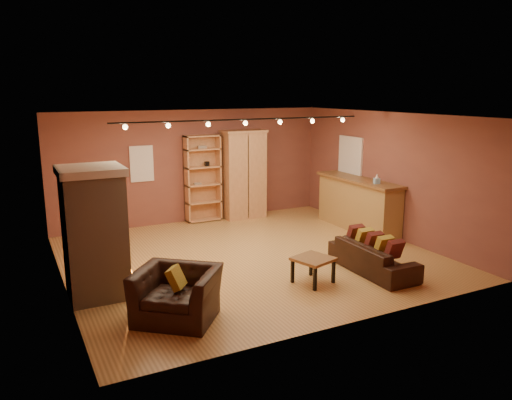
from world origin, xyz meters
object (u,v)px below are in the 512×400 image
fireplace (95,233)px  loveseat (373,252)px  armoire (243,174)px  armchair (176,286)px  coffee_table (313,261)px  bookcase (202,178)px  bar_counter (358,204)px

fireplace → loveseat: (4.69, -1.15, -0.68)m
fireplace → armoire: (4.31, 3.56, 0.08)m
fireplace → armchair: size_ratio=1.55×
armchair → loveseat: bearing=42.5°
armchair → coffee_table: bearing=45.1°
fireplace → coffee_table: (3.41, -1.11, -0.67)m
bookcase → armoire: size_ratio=0.96×
bookcase → coffee_table: bearing=-87.9°
bar_counter → coffee_table: bearing=-139.8°
bookcase → bar_counter: bookcase is taller
bookcase → bar_counter: (3.01, -2.45, -0.49)m
loveseat → coffee_table: (-1.28, 0.04, 0.01)m
armoire → fireplace: bearing=-140.4°
armoire → coffee_table: bearing=-100.9°
loveseat → armchair: (-3.81, -0.24, 0.13)m
fireplace → bookcase: bearing=49.2°
loveseat → armchair: bearing=94.5°
coffee_table → loveseat: bearing=-1.7°
bookcase → armoire: (1.08, -0.17, 0.03)m
fireplace → coffee_table: bearing=-18.0°
bookcase → bar_counter: 3.92m
bookcase → coffee_table: 4.90m
armoire → bar_counter: size_ratio=0.89×
bookcase → armchair: bookcase is taller
bar_counter → coffee_table: 3.71m
loveseat → armchair: size_ratio=1.36×
fireplace → bookcase: 4.94m
loveseat → coffee_table: 1.28m
bar_counter → armchair: bearing=-153.6°
fireplace → coffee_table: 3.65m
loveseat → fireplace: bearing=77.2°
coffee_table → fireplace: bearing=162.0°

